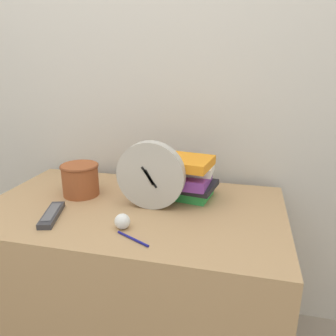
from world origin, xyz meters
TOP-DOWN VIEW (x-y plane):
  - wall_back at (0.00, 0.76)m, footprint 6.00×0.04m
  - desk at (0.00, 0.35)m, footprint 1.17×0.69m
  - desk_clock at (0.08, 0.35)m, footprint 0.26×0.05m
  - book_stack at (0.18, 0.48)m, footprint 0.27×0.24m
  - basket at (-0.25, 0.41)m, footprint 0.16×0.16m
  - tv_remote at (-0.25, 0.18)m, footprint 0.10×0.20m
  - crumpled_paper_ball at (0.03, 0.17)m, footprint 0.05×0.05m
  - pen at (0.09, 0.10)m, footprint 0.13×0.07m

SIDE VIEW (x-z plane):
  - desk at x=0.00m, z-range 0.00..0.71m
  - pen at x=0.09m, z-range 0.71..0.72m
  - tv_remote at x=-0.25m, z-range 0.71..0.73m
  - crumpled_paper_ball at x=0.03m, z-range 0.71..0.76m
  - basket at x=-0.25m, z-range 0.72..0.85m
  - book_stack at x=0.18m, z-range 0.72..0.89m
  - desk_clock at x=0.08m, z-range 0.71..0.97m
  - wall_back at x=0.00m, z-range 0.00..2.40m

